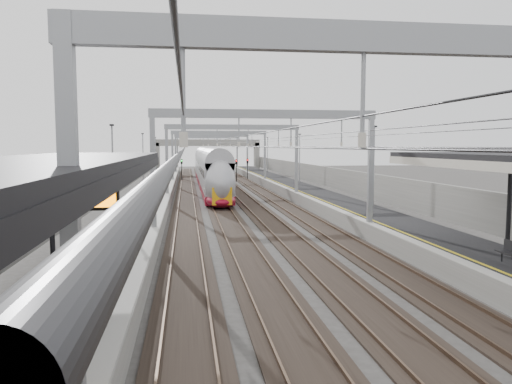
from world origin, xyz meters
name	(u,v)px	position (x,y,z in m)	size (l,w,h in m)	color
platform_left	(152,196)	(-8.00, 45.00, 0.50)	(4.00, 120.00, 1.00)	black
platform_right	(306,194)	(8.00, 45.00, 0.50)	(4.00, 120.00, 1.00)	black
tracks	(230,199)	(0.00, 45.00, 0.05)	(11.40, 140.00, 0.20)	black
overhead_line	(225,141)	(0.00, 51.62, 6.14)	(13.00, 140.00, 6.60)	gray
overbridge	(207,147)	(0.00, 100.00, 5.31)	(22.00, 2.20, 6.90)	gray
wall_left	(119,185)	(-11.20, 45.00, 1.60)	(0.30, 120.00, 3.20)	gray
wall_right	(335,183)	(11.20, 45.00, 1.60)	(0.30, 120.00, 3.20)	gray
train	(210,173)	(-1.50, 58.62, 2.09)	(2.70, 49.21, 4.27)	maroon
signal_green	(182,166)	(-5.20, 72.71, 2.42)	(0.32, 0.32, 3.48)	black
signal_red_near	(236,166)	(3.20, 70.67, 2.42)	(0.32, 0.32, 3.48)	black
signal_red_far	(247,165)	(5.40, 74.44, 2.42)	(0.32, 0.32, 3.48)	black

